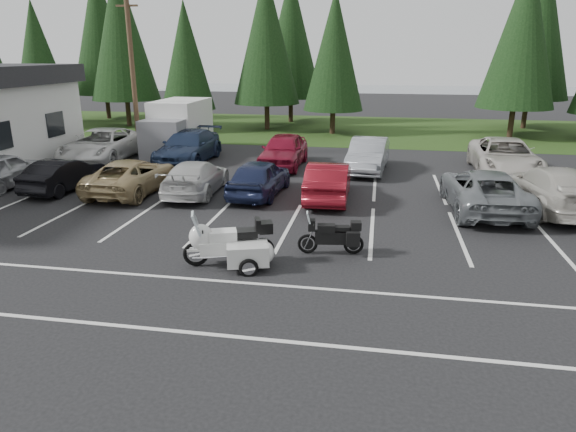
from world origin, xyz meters
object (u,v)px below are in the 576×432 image
at_px(cargo_trailer, 248,257).
at_px(car_near_5, 328,181).
at_px(car_far_2, 284,150).
at_px(car_near_3, 196,177).
at_px(car_far_1, 188,147).
at_px(box_truck, 175,128).
at_px(car_far_4, 505,157).
at_px(car_near_4, 259,177).
at_px(utility_pole, 132,68).
at_px(car_near_1, 64,175).
at_px(car_far_3, 368,155).
at_px(car_near_0, 3,170).
at_px(adventure_motorcycle, 331,233).
at_px(car_near_6, 484,190).
at_px(car_near_7, 553,188).
at_px(car_near_2, 132,176).
at_px(car_far_0, 102,145).
at_px(touring_motorcycle, 229,238).

bearing_deg(cargo_trailer, car_near_5, 61.74).
bearing_deg(car_near_5, car_far_2, -64.73).
distance_m(car_near_3, cargo_trailer, 8.15).
distance_m(car_far_1, cargo_trailer, 14.46).
distance_m(box_truck, car_far_4, 17.27).
bearing_deg(car_far_2, car_near_4, -88.38).
distance_m(utility_pole, car_far_4, 19.57).
distance_m(car_near_1, car_far_3, 13.62).
relative_size(car_near_0, adventure_motorcycle, 2.14).
relative_size(car_near_4, car_near_6, 0.80).
height_order(car_near_0, car_near_7, car_near_7).
bearing_deg(car_near_2, car_near_5, -177.14).
xyz_separation_m(car_near_1, car_far_0, (-1.54, 5.84, 0.17)).
distance_m(car_near_2, cargo_trailer, 9.50).
bearing_deg(car_near_1, adventure_motorcycle, 159.92).
distance_m(utility_pole, car_near_1, 8.98).
bearing_deg(car_near_5, car_near_0, 0.97).
relative_size(car_near_1, car_near_4, 0.93).
xyz_separation_m(car_near_3, car_far_4, (13.04, 5.80, 0.16)).
height_order(box_truck, car_near_7, box_truck).
relative_size(car_far_2, car_far_3, 1.02).
height_order(car_near_1, car_far_3, car_far_3).
distance_m(car_near_0, car_near_1, 2.79).
bearing_deg(car_near_4, car_far_2, -85.90).
bearing_deg(car_near_3, touring_motorcycle, 113.71).
distance_m(box_truck, car_near_4, 10.35).
height_order(car_near_1, adventure_motorcycle, car_near_1).
bearing_deg(car_near_3, box_truck, -65.88).
bearing_deg(car_far_0, car_far_1, 1.19).
height_order(car_near_1, car_far_1, car_far_1).
bearing_deg(car_far_4, touring_motorcycle, -125.54).
height_order(car_near_6, car_far_3, car_far_3).
xyz_separation_m(utility_pole, car_near_5, (11.43, -7.48, -3.96)).
distance_m(car_near_6, car_far_3, 7.24).
distance_m(car_near_6, adventure_motorcycle, 7.20).
height_order(car_near_2, car_far_4, car_far_4).
distance_m(car_near_0, car_near_2, 5.73).
distance_m(utility_pole, car_near_7, 21.29).
bearing_deg(utility_pole, car_near_0, -105.85).
xyz_separation_m(car_near_4, car_far_0, (-9.69, 5.21, 0.10)).
bearing_deg(box_truck, car_far_2, -19.74).
distance_m(car_near_4, car_far_1, 7.60).
xyz_separation_m(car_near_0, car_far_3, (15.09, 5.88, 0.03)).
xyz_separation_m(car_near_6, car_far_3, (-4.28, 5.84, 0.03)).
height_order(car_far_1, car_far_2, car_far_2).
xyz_separation_m(car_near_5, car_far_1, (-7.85, 5.75, 0.08)).
height_order(car_near_3, car_far_0, car_far_0).
bearing_deg(cargo_trailer, car_near_0, 134.45).
xyz_separation_m(car_near_0, car_near_2, (5.72, 0.20, -0.06)).
relative_size(utility_pole, car_near_7, 1.63).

